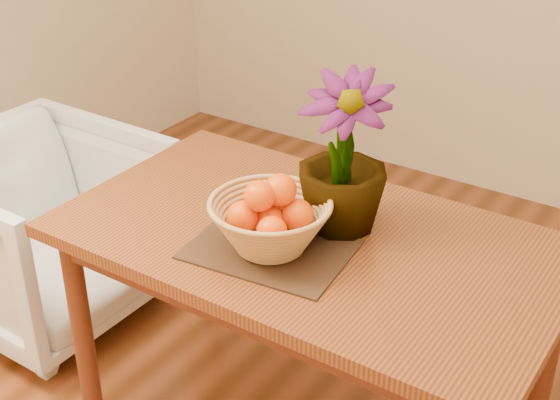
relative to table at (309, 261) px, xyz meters
The scene contains 6 objects.
table is the anchor object (origin of this frame).
placemat 0.16m from the table, 109.05° to the right, with size 0.42×0.31×0.01m, color #362113.
wicker_basket 0.21m from the table, 109.05° to the right, with size 0.33×0.33×0.13m.
orange_pile 0.25m from the table, 109.00° to the right, with size 0.20×0.19×0.15m.
potted_plant 0.33m from the table, 57.66° to the left, with size 0.25×0.25×0.45m, color #124112.
armchair 1.22m from the table, behind, with size 0.76×0.71×0.78m, color gray.
Camera 1 is at (0.95, -1.28, 1.86)m, focal length 50.00 mm.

